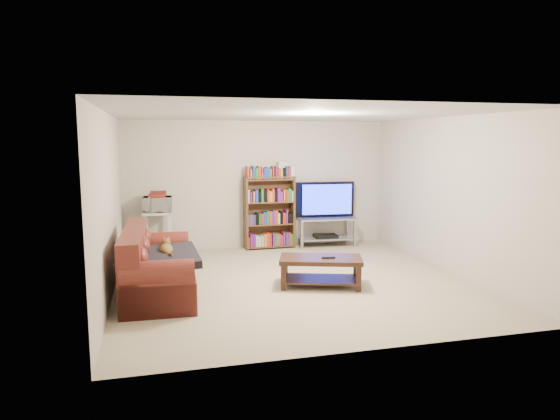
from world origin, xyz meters
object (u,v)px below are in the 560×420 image
object	(u,v)px
tv_stand	(326,227)
bookshelf	(269,211)
sofa	(153,271)
coffee_table	(321,266)

from	to	relation	value
tv_stand	bookshelf	xyz separation A→B (m)	(-1.10, 0.06, 0.33)
bookshelf	sofa	bearing A→B (deg)	-132.95
sofa	bookshelf	size ratio (longest dim) A/B	1.53
coffee_table	bookshelf	xyz separation A→B (m)	(-0.13, 2.63, 0.42)
coffee_table	tv_stand	size ratio (longest dim) A/B	1.11
tv_stand	bookshelf	bearing A→B (deg)	-179.70
coffee_table	bookshelf	distance (m)	2.66
tv_stand	coffee_table	bearing A→B (deg)	-107.24
coffee_table	bookshelf	size ratio (longest dim) A/B	0.92
coffee_table	tv_stand	bearing A→B (deg)	87.26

